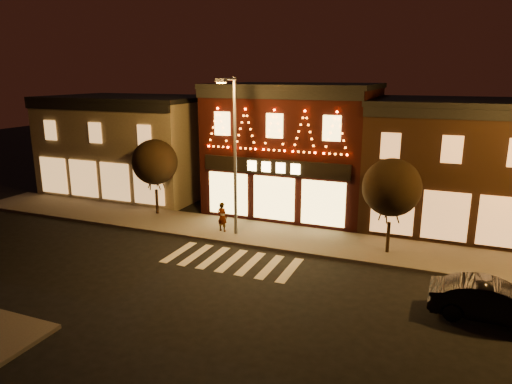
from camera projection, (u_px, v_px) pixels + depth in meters
The scene contains 10 objects.
ground at pixel (191, 295), 19.22m from camera, with size 120.00×120.00×0.00m, color black.
sidewalk_far at pixel (295, 239), 25.65m from camera, with size 44.00×4.00×0.15m, color #47423D.
building_left at pixel (133, 144), 35.66m from camera, with size 12.20×8.28×7.30m.
building_pulp at pixel (295, 148), 30.74m from camera, with size 10.20×8.34×8.30m.
building_right_a at pixel (450, 164), 27.36m from camera, with size 9.20×8.28×7.50m.
streetlamp_mid at pixel (233, 145), 24.80m from camera, with size 0.55×1.97×8.59m.
tree_left at pixel (155, 162), 29.29m from camera, with size 2.87×2.87×4.79m.
tree_right at pixel (392, 187), 22.73m from camera, with size 2.86×2.86×4.79m.
dark_sedan at pixel (493, 301), 17.15m from camera, with size 1.57×4.49×1.48m, color black.
pedestrian at pixel (222, 217), 26.47m from camera, with size 0.62×0.41×1.70m, color gray.
Camera 1 is at (9.17, -15.25, 8.85)m, focal length 32.70 mm.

